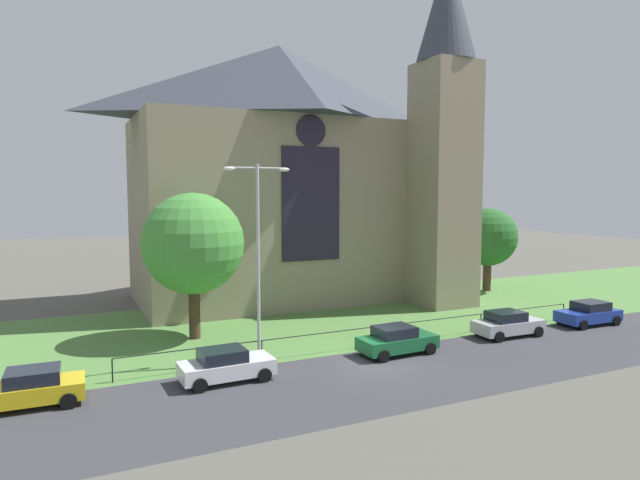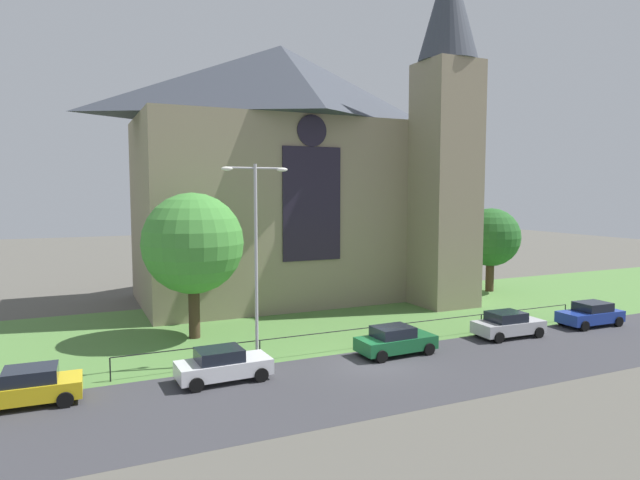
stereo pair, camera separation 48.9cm
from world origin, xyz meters
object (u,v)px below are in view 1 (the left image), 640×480
at_px(parked_car_white, 226,365).
at_px(church_building, 292,170).
at_px(parked_car_blue, 589,313).
at_px(parked_car_yellow, 29,388).
at_px(tree_left_near, 193,244).
at_px(parked_car_green, 397,340).
at_px(tree_right_far, 488,237).
at_px(streetlamp_near, 258,241).
at_px(parked_car_silver, 508,324).

bearing_deg(parked_car_white, church_building, 57.13).
bearing_deg(parked_car_blue, church_building, -48.80).
bearing_deg(parked_car_yellow, parked_car_white, 178.46).
distance_m(church_building, tree_left_near, 14.22).
bearing_deg(parked_car_yellow, parked_car_green, -178.88).
distance_m(church_building, tree_right_far, 17.93).
height_order(church_building, tree_left_near, church_building).
height_order(tree_left_near, parked_car_yellow, tree_left_near).
relative_size(tree_left_near, parked_car_green, 2.00).
bearing_deg(parked_car_green, parked_car_blue, -1.31).
relative_size(tree_left_near, parked_car_yellow, 2.00).
height_order(tree_left_near, streetlamp_near, streetlamp_near).
distance_m(tree_right_far, streetlamp_near, 26.83).
xyz_separation_m(church_building, tree_left_near, (-9.90, -9.05, -4.71)).
bearing_deg(parked_car_blue, parked_car_green, 2.09).
bearing_deg(parked_car_green, tree_left_near, 137.27).
relative_size(church_building, tree_right_far, 3.63).
relative_size(streetlamp_near, parked_car_blue, 2.33).
bearing_deg(parked_car_silver, streetlamp_near, 176.35).
distance_m(parked_car_silver, parked_car_blue, 6.81).
distance_m(tree_left_near, tree_right_far, 26.81).
distance_m(streetlamp_near, parked_car_blue, 22.54).
relative_size(parked_car_yellow, parked_car_white, 1.00).
relative_size(parked_car_green, parked_car_blue, 1.00).
bearing_deg(parked_car_blue, parked_car_yellow, 1.35).
height_order(parked_car_white, parked_car_blue, same).
bearing_deg(parked_car_blue, tree_right_far, -100.68).
height_order(tree_left_near, parked_car_silver, tree_left_near).
height_order(church_building, streetlamp_near, church_building).
relative_size(parked_car_white, parked_car_silver, 1.00).
bearing_deg(tree_left_near, parked_car_blue, -17.71).
distance_m(parked_car_white, parked_car_blue, 24.07).
bearing_deg(parked_car_silver, parked_car_green, -176.52).
distance_m(church_building, streetlamp_near, 17.62).
xyz_separation_m(church_building, parked_car_blue, (13.81, -16.63, -9.53)).
distance_m(tree_left_near, parked_car_silver, 19.10).
bearing_deg(parked_car_silver, parked_car_yellow, -178.28).
xyz_separation_m(tree_right_far, parked_car_white, (-26.73, -12.73, -3.90)).
bearing_deg(streetlamp_near, parked_car_yellow, -172.04).
relative_size(tree_right_far, parked_car_white, 1.68).
distance_m(parked_car_yellow, parked_car_white, 7.90).
bearing_deg(church_building, tree_right_far, -14.61).
distance_m(parked_car_yellow, parked_car_green, 17.20).
height_order(parked_car_yellow, parked_car_white, same).
bearing_deg(church_building, parked_car_yellow, -137.65).
height_order(church_building, tree_right_far, church_building).
distance_m(tree_left_near, parked_car_white, 9.31).
bearing_deg(tree_right_far, streetlamp_near, -156.14).
bearing_deg(tree_right_far, church_building, 165.39).
relative_size(streetlamp_near, parked_car_yellow, 2.33).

